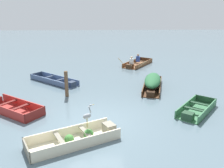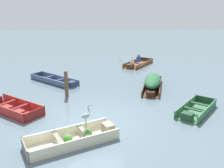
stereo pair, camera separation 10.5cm
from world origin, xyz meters
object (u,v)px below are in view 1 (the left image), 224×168
skiff_red_far_moored (11,108)px  mooring_post (66,84)px  dinghy_cream_foreground (78,138)px  skiff_slate_blue_mid_moored (55,81)px  heron_on_dinghy (87,115)px  skiff_green_outer_moored (196,110)px  rowboat_wooden_brown_with_crew (137,63)px  skiff_dark_varnish_near_moored (153,82)px

skiff_red_far_moored → mooring_post: bearing=38.6°
dinghy_cream_foreground → skiff_red_far_moored: skiff_red_far_moored is taller
skiff_slate_blue_mid_moored → mooring_post: bearing=-67.1°
heron_on_dinghy → mooring_post: mooring_post is taller
mooring_post → skiff_green_outer_moored: bearing=-21.4°
dinghy_cream_foreground → skiff_slate_blue_mid_moored: bearing=105.9°
skiff_green_outer_moored → heron_on_dinghy: size_ratio=3.09×
skiff_green_outer_moored → skiff_red_far_moored: bearing=176.2°
rowboat_wooden_brown_with_crew → heron_on_dinghy: heron_on_dinghy is taller
dinghy_cream_foreground → mooring_post: 4.73m
skiff_green_outer_moored → skiff_dark_varnish_near_moored: bearing=110.2°
skiff_red_far_moored → skiff_dark_varnish_near_moored: bearing=22.5°
skiff_green_outer_moored → rowboat_wooden_brown_with_crew: bearing=98.5°
skiff_green_outer_moored → mooring_post: 6.39m
skiff_dark_varnish_near_moored → heron_on_dinghy: 6.36m
rowboat_wooden_brown_with_crew → skiff_slate_blue_mid_moored: bearing=-141.7°
skiff_red_far_moored → mooring_post: mooring_post is taller
dinghy_cream_foreground → skiff_dark_varnish_near_moored: 6.78m
skiff_slate_blue_mid_moored → heron_on_dinghy: 7.15m
heron_on_dinghy → skiff_slate_blue_mid_moored: bearing=109.2°
skiff_slate_blue_mid_moored → heron_on_dinghy: (2.33, -6.72, 0.75)m
skiff_dark_varnish_near_moored → skiff_slate_blue_mid_moored: (-5.69, 1.34, -0.30)m
skiff_dark_varnish_near_moored → mooring_post: (-4.67, -1.08, 0.25)m
skiff_green_outer_moored → mooring_post: size_ratio=1.94×
skiff_dark_varnish_near_moored → skiff_slate_blue_mid_moored: skiff_dark_varnish_near_moored is taller
skiff_red_far_moored → dinghy_cream_foreground: bearing=-41.1°
skiff_dark_varnish_near_moored → skiff_red_far_moored: size_ratio=1.11×
skiff_dark_varnish_near_moored → skiff_green_outer_moored: 3.64m
dinghy_cream_foreground → skiff_slate_blue_mid_moored: 7.30m
dinghy_cream_foreground → skiff_dark_varnish_near_moored: size_ratio=0.98×
dinghy_cream_foreground → heron_on_dinghy: bearing=42.3°
skiff_slate_blue_mid_moored → mooring_post: 2.69m
rowboat_wooden_brown_with_crew → mooring_post: size_ratio=2.44×
dinghy_cream_foreground → skiff_dark_varnish_near_moored: bearing=57.0°
rowboat_wooden_brown_with_crew → heron_on_dinghy: 11.61m
skiff_red_far_moored → mooring_post: (2.24, 1.79, 0.53)m
skiff_green_outer_moored → heron_on_dinghy: bearing=-156.8°
rowboat_wooden_brown_with_crew → skiff_green_outer_moored: bearing=-81.5°
dinghy_cream_foreground → mooring_post: size_ratio=2.45×
skiff_red_far_moored → skiff_green_outer_moored: 8.18m
skiff_dark_varnish_near_moored → mooring_post: size_ratio=2.51×
skiff_slate_blue_mid_moored → skiff_red_far_moored: skiff_red_far_moored is taller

